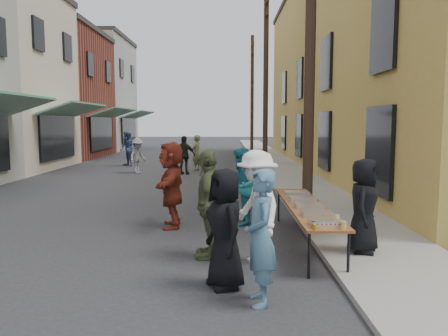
{
  "coord_description": "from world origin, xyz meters",
  "views": [
    {
      "loc": [
        2.28,
        -7.75,
        2.31
      ],
      "look_at": [
        2.23,
        1.79,
        1.3
      ],
      "focal_mm": 35.0,
      "sensor_mm": 36.0,
      "label": 1
    }
  ],
  "objects_px": {
    "serving_table": "(306,207)",
    "server": "(364,206)",
    "catering_tray_sausage": "(326,223)",
    "utility_pole_far": "(252,94)",
    "guest_front_a": "(225,228)",
    "utility_pole_mid": "(266,79)",
    "guest_front_c": "(241,186)",
    "utility_pole_near": "(311,30)"
  },
  "relations": [
    {
      "from": "serving_table",
      "to": "server",
      "type": "distance_m",
      "value": 1.2
    },
    {
      "from": "catering_tray_sausage",
      "to": "server",
      "type": "bearing_deg",
      "value": 43.94
    },
    {
      "from": "utility_pole_far",
      "to": "guest_front_a",
      "type": "xyz_separation_m",
      "value": [
        -2.03,
        -28.81,
        -3.66
      ]
    },
    {
      "from": "utility_pole_mid",
      "to": "server",
      "type": "distance_m",
      "value": 15.89
    },
    {
      "from": "guest_front_a",
      "to": "serving_table",
      "type": "bearing_deg",
      "value": 122.42
    },
    {
      "from": "catering_tray_sausage",
      "to": "server",
      "type": "xyz_separation_m",
      "value": [
        0.81,
        0.78,
        0.11
      ]
    },
    {
      "from": "guest_front_a",
      "to": "utility_pole_far",
      "type": "bearing_deg",
      "value": 153.06
    },
    {
      "from": "guest_front_c",
      "to": "catering_tray_sausage",
      "type": "bearing_deg",
      "value": 20.48
    },
    {
      "from": "utility_pole_near",
      "to": "catering_tray_sausage",
      "type": "bearing_deg",
      "value": -96.8
    },
    {
      "from": "utility_pole_far",
      "to": "server",
      "type": "distance_m",
      "value": 27.71
    },
    {
      "from": "utility_pole_mid",
      "to": "server",
      "type": "xyz_separation_m",
      "value": [
        0.3,
        -15.48,
        -3.6
      ]
    },
    {
      "from": "utility_pole_far",
      "to": "server",
      "type": "height_order",
      "value": "utility_pole_far"
    },
    {
      "from": "utility_pole_mid",
      "to": "utility_pole_far",
      "type": "bearing_deg",
      "value": 90.0
    },
    {
      "from": "guest_front_a",
      "to": "server",
      "type": "distance_m",
      "value": 2.7
    },
    {
      "from": "catering_tray_sausage",
      "to": "guest_front_c",
      "type": "xyz_separation_m",
      "value": [
        -1.19,
        3.21,
        0.08
      ]
    },
    {
      "from": "serving_table",
      "to": "guest_front_c",
      "type": "xyz_separation_m",
      "value": [
        -1.19,
        1.56,
        0.16
      ]
    },
    {
      "from": "utility_pole_far",
      "to": "server",
      "type": "relative_size",
      "value": 5.63
    },
    {
      "from": "utility_pole_near",
      "to": "serving_table",
      "type": "distance_m",
      "value": 4.63
    },
    {
      "from": "utility_pole_mid",
      "to": "guest_front_a",
      "type": "xyz_separation_m",
      "value": [
        -2.03,
        -16.81,
        -3.66
      ]
    },
    {
      "from": "serving_table",
      "to": "guest_front_c",
      "type": "distance_m",
      "value": 1.96
    },
    {
      "from": "utility_pole_near",
      "to": "guest_front_a",
      "type": "relative_size",
      "value": 5.36
    },
    {
      "from": "utility_pole_mid",
      "to": "serving_table",
      "type": "bearing_deg",
      "value": -91.99
    },
    {
      "from": "utility_pole_near",
      "to": "guest_front_c",
      "type": "height_order",
      "value": "utility_pole_near"
    },
    {
      "from": "utility_pole_mid",
      "to": "serving_table",
      "type": "relative_size",
      "value": 2.25
    },
    {
      "from": "server",
      "to": "guest_front_a",
      "type": "bearing_deg",
      "value": 143.94
    },
    {
      "from": "guest_front_c",
      "to": "server",
      "type": "relative_size",
      "value": 1.09
    },
    {
      "from": "utility_pole_mid",
      "to": "utility_pole_far",
      "type": "distance_m",
      "value": 12.0
    },
    {
      "from": "guest_front_a",
      "to": "server",
      "type": "relative_size",
      "value": 1.05
    },
    {
      "from": "utility_pole_near",
      "to": "utility_pole_far",
      "type": "height_order",
      "value": "same"
    },
    {
      "from": "catering_tray_sausage",
      "to": "server",
      "type": "distance_m",
      "value": 1.13
    },
    {
      "from": "utility_pole_far",
      "to": "serving_table",
      "type": "bearing_deg",
      "value": -91.09
    },
    {
      "from": "utility_pole_mid",
      "to": "guest_front_a",
      "type": "bearing_deg",
      "value": -96.9
    },
    {
      "from": "utility_pole_mid",
      "to": "guest_front_c",
      "type": "height_order",
      "value": "utility_pole_mid"
    },
    {
      "from": "utility_pole_near",
      "to": "guest_front_a",
      "type": "distance_m",
      "value": 6.38
    },
    {
      "from": "guest_front_c",
      "to": "server",
      "type": "xyz_separation_m",
      "value": [
        2.0,
        -2.43,
        0.03
      ]
    },
    {
      "from": "utility_pole_near",
      "to": "serving_table",
      "type": "relative_size",
      "value": 2.25
    },
    {
      "from": "utility_pole_mid",
      "to": "catering_tray_sausage",
      "type": "height_order",
      "value": "utility_pole_mid"
    },
    {
      "from": "serving_table",
      "to": "server",
      "type": "bearing_deg",
      "value": -46.89
    },
    {
      "from": "serving_table",
      "to": "catering_tray_sausage",
      "type": "bearing_deg",
      "value": -90.0
    },
    {
      "from": "utility_pole_near",
      "to": "catering_tray_sausage",
      "type": "xyz_separation_m",
      "value": [
        -0.51,
        -4.26,
        -3.71
      ]
    },
    {
      "from": "utility_pole_near",
      "to": "catering_tray_sausage",
      "type": "distance_m",
      "value": 5.67
    },
    {
      "from": "utility_pole_near",
      "to": "serving_table",
      "type": "bearing_deg",
      "value": -101.01
    }
  ]
}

